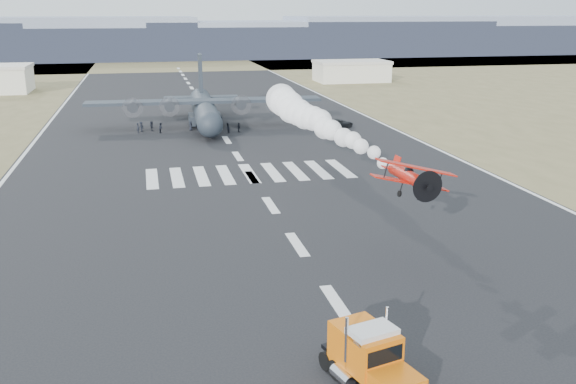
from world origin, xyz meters
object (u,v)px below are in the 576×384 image
object	(u,v)px
crew_b	(161,128)
crew_f	(152,126)
crew_e	(191,126)
hangar_right	(351,71)
crew_d	(239,127)
support_vehicle	(339,123)
crew_c	(141,127)
aerobatic_biplane	(411,177)
crew_g	(198,126)
crew_h	(228,128)
semi_truck	(371,358)
crew_a	(138,128)
transport_aircraft	(205,108)

from	to	relation	value
crew_b	crew_f	distance (m)	2.71
crew_f	crew_e	bearing A→B (deg)	78.96
hangar_right	crew_d	bearing A→B (deg)	-121.01
support_vehicle	crew_c	world-z (taller)	crew_c
crew_c	aerobatic_biplane	bearing A→B (deg)	-21.61
crew_d	crew_g	distance (m)	7.09
crew_d	support_vehicle	bearing A→B (deg)	-101.27
hangar_right	crew_g	size ratio (longest dim) A/B	10.94
crew_e	crew_h	bearing A→B (deg)	125.78
crew_f	hangar_right	bearing A→B (deg)	136.79
semi_truck	crew_a	bearing A→B (deg)	83.56
crew_d	crew_f	size ratio (longest dim) A/B	0.97
semi_truck	crew_h	bearing A→B (deg)	73.07
crew_c	support_vehicle	bearing A→B (deg)	44.41
semi_truck	support_vehicle	size ratio (longest dim) A/B	1.53
semi_truck	crew_g	size ratio (longest dim) A/B	4.38
aerobatic_biplane	crew_f	distance (m)	68.01
hangar_right	crew_h	bearing A→B (deg)	-122.00
hangar_right	support_vehicle	bearing A→B (deg)	-109.71
crew_e	crew_h	size ratio (longest dim) A/B	0.92
crew_h	crew_d	bearing A→B (deg)	134.65
crew_a	crew_b	bearing A→B (deg)	-119.41
hangar_right	aerobatic_biplane	xyz separation A→B (m)	(-38.43, -132.31, 4.29)
crew_a	support_vehicle	bearing A→B (deg)	-112.45
crew_e	crew_g	bearing A→B (deg)	117.99
aerobatic_biplane	transport_aircraft	size ratio (longest dim) A/B	0.16
semi_truck	support_vehicle	world-z (taller)	semi_truck
semi_truck	crew_b	size ratio (longest dim) A/B	4.81
crew_c	semi_truck	bearing A→B (deg)	-31.01
crew_a	crew_g	world-z (taller)	crew_g
transport_aircraft	semi_truck	bearing A→B (deg)	-87.25
hangar_right	crew_b	world-z (taller)	hangar_right
aerobatic_biplane	crew_e	xyz separation A→B (m)	(-12.47, 64.04, -6.52)
crew_a	hangar_right	bearing A→B (deg)	-59.28
support_vehicle	crew_b	bearing A→B (deg)	67.73
crew_a	crew_g	bearing A→B (deg)	-110.87
crew_h	transport_aircraft	bearing A→B (deg)	-127.82
crew_d	crew_h	bearing A→B (deg)	88.42
aerobatic_biplane	crew_b	world-z (taller)	aerobatic_biplane
semi_truck	crew_h	size ratio (longest dim) A/B	4.79
crew_h	hangar_right	bearing A→B (deg)	-178.62
transport_aircraft	crew_g	world-z (taller)	transport_aircraft
support_vehicle	crew_c	distance (m)	33.81
transport_aircraft	crew_h	xyz separation A→B (m)	(2.93, -8.59, -2.17)
crew_a	crew_b	size ratio (longest dim) A/B	1.02
transport_aircraft	crew_b	xyz separation A→B (m)	(-7.90, -6.02, -2.18)
crew_d	crew_h	size ratio (longest dim) A/B	0.94
crew_a	crew_h	world-z (taller)	crew_a
crew_c	crew_e	world-z (taller)	crew_c
support_vehicle	crew_e	xyz separation A→B (m)	(-25.38, 3.00, 0.04)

